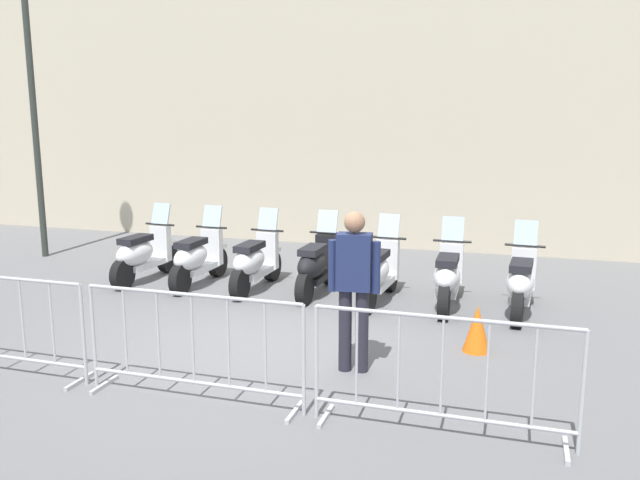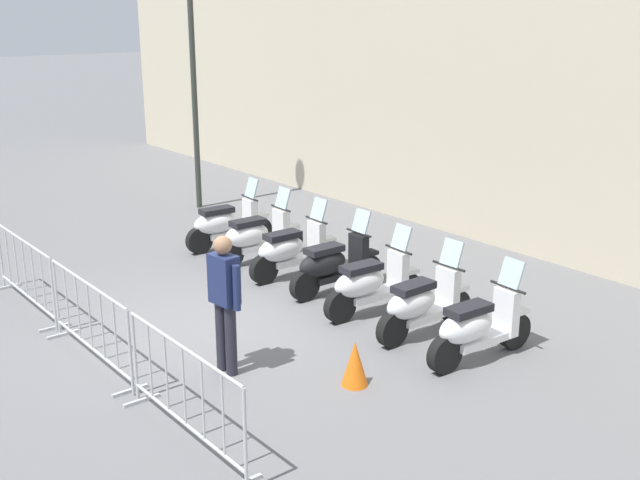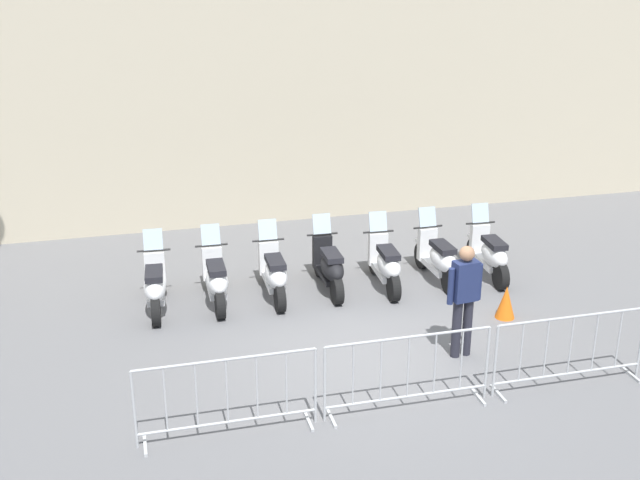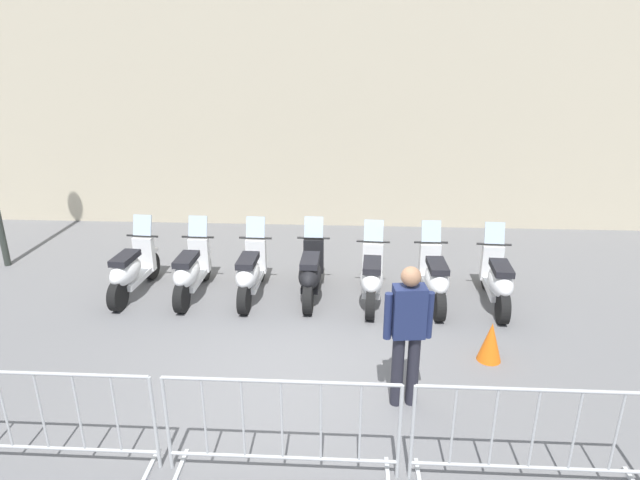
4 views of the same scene
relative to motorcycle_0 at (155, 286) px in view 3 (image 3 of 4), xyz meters
The scene contains 13 objects.
ground_plane 3.73m from the motorcycle_0, 31.67° to the right, with size 120.00×120.00×0.00m, color slate.
motorcycle_0 is the anchor object (origin of this frame).
motorcycle_1 1.00m from the motorcycle_0, ahead, with size 0.56×1.73×1.24m.
motorcycle_2 1.99m from the motorcycle_0, ahead, with size 0.56×1.73×1.24m.
motorcycle_3 2.99m from the motorcycle_0, ahead, with size 0.56×1.73×1.24m.
motorcycle_4 3.98m from the motorcycle_0, ahead, with size 0.56×1.72×1.24m.
motorcycle_5 4.98m from the motorcycle_0, ahead, with size 0.58×1.73×1.24m.
motorcycle_6 5.96m from the motorcycle_0, ahead, with size 0.56×1.72×1.24m.
barrier_segment_0 3.89m from the motorcycle_0, 75.80° to the right, with size 2.25×0.61×1.07m.
barrier_segment_1 4.86m from the motorcycle_0, 47.41° to the right, with size 2.25×0.61×1.07m.
barrier_segment_2 6.56m from the motorcycle_0, 31.06° to the right, with size 2.25×0.61×1.07m.
officer_near_row_end 5.06m from the motorcycle_0, 27.38° to the right, with size 0.54×0.29×1.73m.
traffic_cone 5.74m from the motorcycle_0, 12.36° to the right, with size 0.32×0.32×0.55m, color orange.
Camera 3 is at (-2.50, -10.21, 5.69)m, focal length 44.19 mm.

